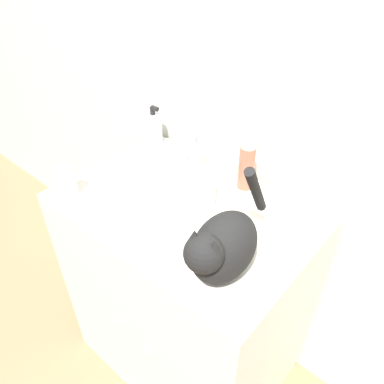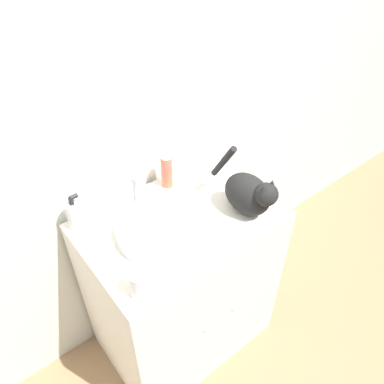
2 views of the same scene
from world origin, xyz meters
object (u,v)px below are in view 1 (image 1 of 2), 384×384
Objects in this scene: cat at (222,246)px; cup at (66,183)px; spray_bottle at (247,164)px; soap_bottle at (154,128)px.

cat is 3.34× the size of cup.
cat reaches higher than spray_bottle.
soap_bottle reaches higher than cup.
cup is at bearing -134.24° from spray_bottle.
cat is 0.59m from cup.
soap_bottle is at bearing 179.08° from spray_bottle.
cat is at bearing -30.57° from soap_bottle.
spray_bottle is at bearing -0.92° from soap_bottle.
soap_bottle is at bearing 93.93° from cup.
cat reaches higher than cup.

